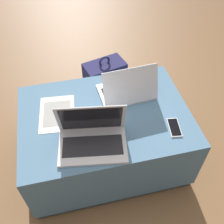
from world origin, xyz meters
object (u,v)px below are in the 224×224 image
Objects in this scene: backpack at (105,87)px; paper_sheet at (57,113)px; cell_phone at (174,127)px; laptop_near at (92,136)px; laptop_far at (128,90)px.

backpack reaches higher than paper_sheet.
laptop_near is at bearing 7.81° from cell_phone.
laptop_near reaches higher than backpack.
paper_sheet is at bearing 132.82° from laptop_near.
cell_phone is 0.28× the size of backpack.
laptop_near is 2.77× the size of cell_phone.
laptop_near reaches higher than cell_phone.
laptop_near is at bearing 44.16° from laptop_far.
laptop_near is 0.32m from paper_sheet.
laptop_far is 0.38m from cell_phone.
laptop_near is 0.78m from backpack.
laptop_near is at bearing -50.63° from paper_sheet.
laptop_near is 1.27× the size of paper_sheet.
laptop_far is 0.69× the size of backpack.
laptop_far reaches higher than backpack.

